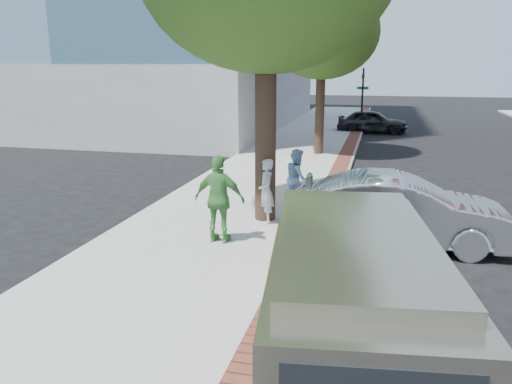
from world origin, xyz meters
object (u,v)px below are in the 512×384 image
(van, at_px, (351,286))
(sedan_silver, at_px, (399,211))
(parking_meter, at_px, (309,191))
(bg_car, at_px, (372,121))
(person_green, at_px, (220,199))
(person_gray, at_px, (266,191))
(person_officer, at_px, (297,178))

(van, bearing_deg, sedan_silver, 73.14)
(parking_meter, distance_m, bg_car, 19.99)
(parking_meter, bearing_deg, person_green, -154.55)
(bg_car, xyz_separation_m, van, (0.29, -24.52, 0.37))
(person_green, bearing_deg, sedan_silver, -160.87)
(person_gray, bearing_deg, bg_car, 149.01)
(person_gray, distance_m, sedan_silver, 3.19)
(bg_car, bearing_deg, sedan_silver, -176.72)
(parking_meter, xyz_separation_m, person_officer, (-0.67, 2.42, -0.25))
(person_officer, relative_size, bg_car, 0.39)
(bg_car, bearing_deg, person_green, 172.63)
(person_officer, bearing_deg, van, -177.62)
(person_gray, height_order, person_officer, person_gray)
(sedan_silver, distance_m, bg_car, 19.73)
(person_officer, height_order, bg_car, person_officer)
(person_gray, distance_m, person_green, 1.74)
(van, bearing_deg, person_gray, 106.51)
(person_gray, distance_m, person_officer, 1.76)
(sedan_silver, bearing_deg, person_green, 103.36)
(sedan_silver, bearing_deg, bg_car, -0.10)
(person_green, relative_size, bg_car, 0.47)
(person_gray, bearing_deg, person_green, -47.78)
(person_green, relative_size, van, 0.35)
(bg_car, bearing_deg, parking_meter, 177.51)
(parking_meter, bearing_deg, bg_car, 87.29)
(sedan_silver, bearing_deg, van, 167.85)
(parking_meter, relative_size, person_officer, 0.92)
(person_officer, bearing_deg, person_green, 147.63)
(bg_car, bearing_deg, person_officer, 174.97)
(person_gray, bearing_deg, person_officer, 139.22)
(parking_meter, bearing_deg, person_officer, 105.45)
(person_gray, height_order, sedan_silver, person_gray)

